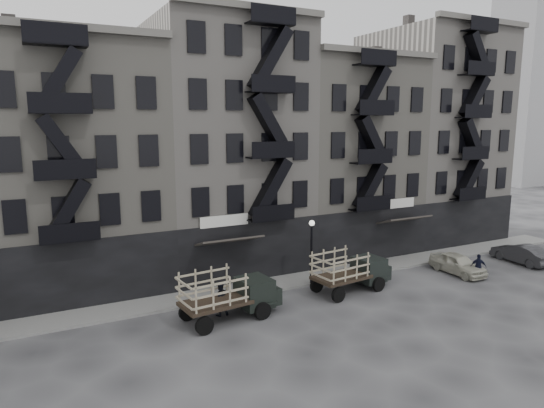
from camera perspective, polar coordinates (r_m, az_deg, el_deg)
name	(u,v)px	position (r m, az deg, el deg)	size (l,w,h in m)	color
ground	(290,307)	(28.23, 2.15, -12.01)	(140.00, 140.00, 0.00)	#38383A
sidewalk	(261,286)	(31.32, -1.26, -9.61)	(55.00, 2.50, 0.15)	slate
building_midwest	(76,169)	(32.90, -22.10, 3.89)	(10.00, 11.35, 16.20)	gray
building_center	(224,148)	(35.15, -5.68, 6.53)	(10.00, 11.35, 18.20)	#9C978F
building_mideast	(339,157)	(39.98, 7.85, 5.45)	(10.00, 11.35, 16.20)	gray
building_east	(431,137)	(46.36, 18.16, 7.51)	(10.00, 11.35, 19.20)	#9C978F
lamp_post	(312,243)	(30.95, 4.67, -4.64)	(0.36, 0.36, 4.28)	black
stake_truck_west	(228,291)	(26.16, -5.17, -10.18)	(5.66, 2.76, 2.75)	black
stake_truck_east	(351,268)	(30.54, 9.23, -7.40)	(5.49, 2.70, 2.66)	black
car_east	(458,264)	(36.08, 21.00, -6.57)	(1.69, 4.19, 1.43)	#B6B5A4
car_far	(521,254)	(40.65, 27.22, -5.21)	(1.51, 4.33, 1.43)	#262729
pedestrian_mid	(220,299)	(26.91, -6.14, -11.03)	(0.92, 0.72, 1.89)	black
policeman	(478,267)	(35.39, 23.12, -6.80)	(1.00, 0.42, 1.70)	black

